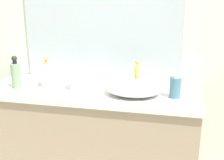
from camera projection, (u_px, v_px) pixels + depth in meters
bathroom_wall_rear at (93, 18)px, 2.02m from camera, size 6.00×0.06×2.60m
vanity_counter at (93, 144)px, 1.99m from camera, size 1.44×0.51×0.85m
sink_basin at (133, 88)px, 1.75m from camera, size 0.36×0.28×0.09m
faucet at (137, 72)px, 1.88m from camera, size 0.03×0.12×0.18m
soap_dispenser at (16, 74)px, 1.87m from camera, size 0.06×0.06×0.23m
lotion_bottle at (47, 75)px, 1.85m from camera, size 0.05×0.05×0.22m
perfume_bottle at (175, 87)px, 1.69m from camera, size 0.07×0.07×0.14m
tissue_box at (82, 78)px, 1.85m from camera, size 0.14×0.14×0.18m
candle_jar at (38, 82)px, 1.96m from camera, size 0.06×0.06×0.03m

